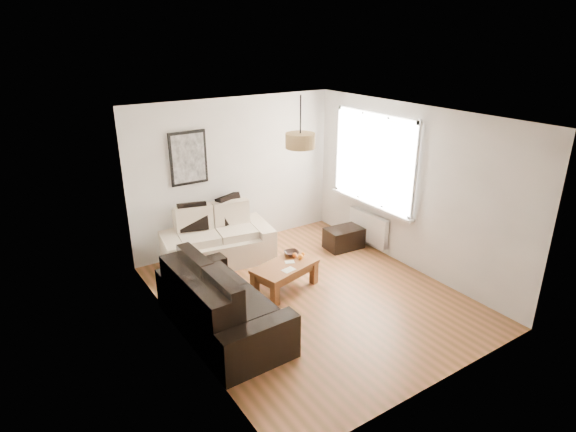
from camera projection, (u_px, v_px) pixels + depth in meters
floor at (311, 295)px, 6.89m from camera, size 4.50×4.50×0.00m
ceiling at (314, 116)px, 5.94m from camera, size 3.80×4.50×0.00m
wall_back at (236, 174)px, 8.17m from camera, size 3.80×0.04×2.60m
wall_front at (446, 280)px, 4.66m from camera, size 3.80×0.04×2.60m
wall_left at (179, 245)px, 5.44m from camera, size 0.04×4.50×2.60m
wall_right at (411, 189)px, 7.38m from camera, size 0.04×4.50×2.60m
window_bay at (375, 159)px, 7.88m from camera, size 0.14×1.90×1.60m
radiator at (368, 227)px, 8.30m from camera, size 0.10×0.90×0.52m
poster at (188, 158)px, 7.56m from camera, size 0.62×0.04×0.87m
pendant_shade at (300, 141)px, 6.31m from camera, size 0.40×0.40×0.20m
loveseat_cream at (217, 236)px, 7.79m from camera, size 1.90×1.23×0.88m
sofa_leather at (222, 300)px, 5.95m from camera, size 1.04×2.05×0.88m
coffee_table at (285, 277)px, 7.00m from camera, size 1.08×0.75×0.40m
ottoman at (344, 238)px, 8.35m from camera, size 0.68×0.47×0.37m
cushion_left at (193, 217)px, 7.68m from camera, size 0.49×0.26×0.47m
cushion_right at (230, 209)px, 8.02m from camera, size 0.49×0.30×0.47m
fruit_bowl at (292, 253)px, 7.23m from camera, size 0.26×0.26×0.05m
orange_a at (300, 257)px, 7.09m from camera, size 0.10×0.10×0.08m
orange_b at (303, 254)px, 7.17m from camera, size 0.07×0.07×0.06m
orange_c at (295, 255)px, 7.15m from camera, size 0.08×0.08×0.07m
papers at (289, 270)px, 6.77m from camera, size 0.20×0.16×0.01m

